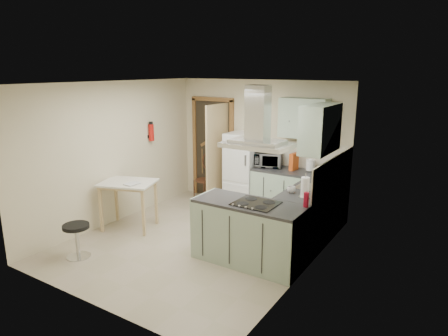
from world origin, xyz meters
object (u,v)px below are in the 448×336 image
Objects in this scene: drop_leaf_table at (129,205)px; microwave at (268,160)px; fridge at (243,171)px; stool at (77,241)px; peninsula at (249,233)px; extractor_hood at (257,145)px; bentwood_chair at (205,180)px.

microwave is (1.66, 1.99, 0.62)m from drop_leaf_table.
fridge is 3.37m from stool.
microwave is (-0.70, 2.00, 0.59)m from peninsula.
peninsula is at bearing 180.00° from extractor_hood.
peninsula is at bearing 28.68° from stool.
fridge is at bearing 123.79° from extractor_hood.
extractor_hood is at bearing -19.64° from drop_leaf_table.
microwave reaches higher than peninsula.
bentwood_chair is (-0.87, -0.08, -0.30)m from fridge.
peninsula is (1.22, -1.98, -0.30)m from fridge.
drop_leaf_table is (-2.36, 0.01, -0.03)m from peninsula.
drop_leaf_table is 0.99× the size of bentwood_chair.
fridge is at bearing 72.94° from stool.
peninsula is 2.20m from microwave.
extractor_hood is 3.17m from bentwood_chair.
extractor_hood is 1.00× the size of bentwood_chair.
peninsula is 1.72× the size of bentwood_chair.
stool is at bearing -133.24° from microwave.
drop_leaf_table reaches higher than stool.
bentwood_chair is 3.11m from stool.
drop_leaf_table is at bearing -119.95° from fridge.
drop_leaf_table is (-2.46, 0.01, -1.30)m from extractor_hood.
bentwood_chair reaches higher than drop_leaf_table.
peninsula is at bearing -88.84° from microwave.
fridge reaches higher than drop_leaf_table.
peninsula is 2.36m from drop_leaf_table.
extractor_hood is at bearing 27.62° from stool.
fridge reaches higher than microwave.
extractor_hood reaches higher than microwave.
peninsula and bentwood_chair have the same top height.
bentwood_chair is at bearing -174.69° from fridge.
stool is at bearing -78.03° from bentwood_chair.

